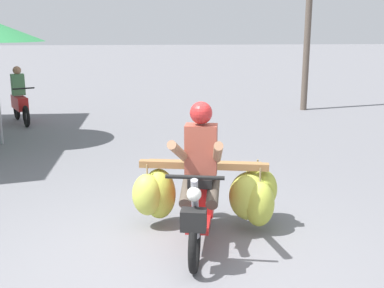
{
  "coord_description": "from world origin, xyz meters",
  "views": [
    {
      "loc": [
        -0.22,
        -4.47,
        2.34
      ],
      "look_at": [
        0.3,
        1.44,
        0.9
      ],
      "focal_mm": 45.29,
      "sensor_mm": 36.0,
      "label": 1
    }
  ],
  "objects": [
    {
      "name": "ground_plane",
      "position": [
        0.0,
        0.0,
        0.0
      ],
      "size": [
        120.0,
        120.0,
        0.0
      ],
      "primitive_type": "plane",
      "color": "slate"
    },
    {
      "name": "motorbike_main_loaded",
      "position": [
        0.47,
        0.74,
        0.52
      ],
      "size": [
        1.77,
        1.74,
        1.58
      ],
      "color": "black",
      "rests_on": "ground"
    },
    {
      "name": "motorbike_distant_ahead_left",
      "position": [
        -3.43,
        7.73,
        0.57
      ],
      "size": [
        0.84,
        1.49,
        1.4
      ],
      "color": "black",
      "rests_on": "ground"
    },
    {
      "name": "utility_pole",
      "position": [
        4.19,
        9.02,
        2.84
      ],
      "size": [
        0.18,
        0.18,
        5.67
      ],
      "primitive_type": "cylinder",
      "color": "brown",
      "rests_on": "ground"
    }
  ]
}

